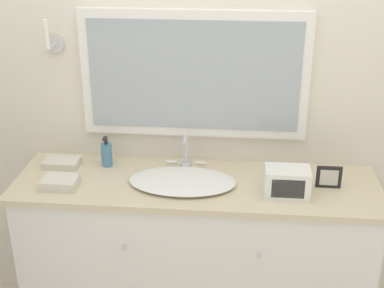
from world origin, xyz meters
TOP-DOWN VIEW (x-y plane):
  - wall_back at (-0.00, 0.57)m, footprint 8.00×0.18m
  - vanity_counter at (0.00, 0.28)m, footprint 1.76×0.53m
  - sink_basin at (-0.06, 0.26)m, footprint 0.51×0.36m
  - soap_bottle at (-0.47, 0.42)m, footprint 0.06×0.06m
  - appliance_box at (0.42, 0.19)m, footprint 0.20×0.13m
  - picture_frame at (0.63, 0.28)m, footprint 0.12×0.01m
  - hand_towel_near_sink at (-0.63, 0.17)m, footprint 0.16×0.13m
  - hand_towel_far_corner at (-0.70, 0.39)m, footprint 0.17×0.12m
  - metal_tray at (0.42, 0.39)m, footprint 0.15×0.10m

SIDE VIEW (x-z plane):
  - vanity_counter at x=0.00m, z-range 0.00..0.91m
  - metal_tray at x=0.42m, z-range 0.91..0.92m
  - hand_towel_far_corner at x=-0.70m, z-range 0.91..0.94m
  - sink_basin at x=-0.06m, z-range 0.83..1.02m
  - hand_towel_near_sink at x=-0.63m, z-range 0.91..0.95m
  - picture_frame at x=0.63m, z-range 0.91..1.02m
  - soap_bottle at x=-0.47m, z-range 0.89..1.05m
  - appliance_box at x=0.42m, z-range 0.91..1.04m
  - wall_back at x=0.00m, z-range 0.00..2.55m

